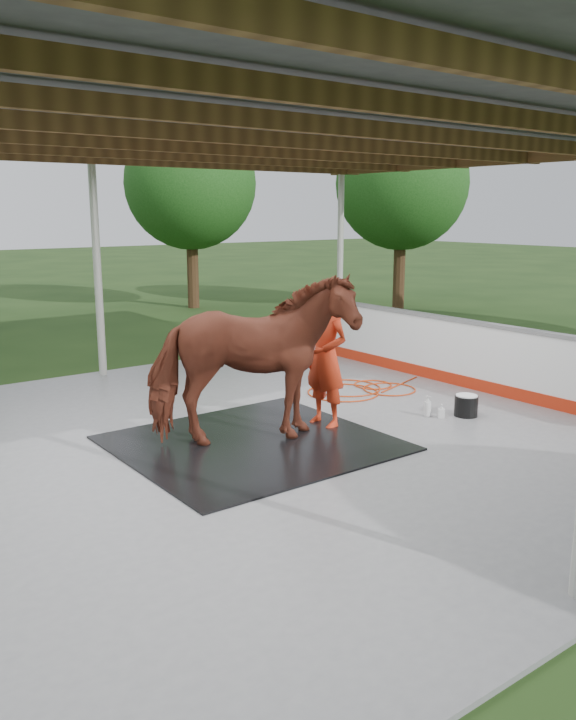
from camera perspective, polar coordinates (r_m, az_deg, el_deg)
ground at (r=9.24m, az=-3.50°, el=-6.85°), size 100.00×100.00×0.00m
concrete_slab at (r=9.23m, az=-3.50°, el=-6.70°), size 12.00×10.00×0.05m
pavilion_structure at (r=8.80m, az=-3.85°, el=18.40°), size 12.60×10.60×4.05m
dasher_board at (r=12.14m, az=14.88°, el=0.26°), size 0.16×8.00×1.15m
tree_belt at (r=9.70m, az=-5.32°, el=16.73°), size 28.00×28.00×5.80m
rubber_mat at (r=9.09m, az=-2.90°, el=-6.75°), size 3.23×3.03×0.02m
horse at (r=8.80m, az=-2.97°, el=0.00°), size 2.81×1.99×2.16m
handler at (r=9.61m, az=3.10°, el=0.23°), size 0.53×0.75×1.95m
wash_bucket at (r=10.56m, az=14.28°, el=-3.58°), size 0.34×0.34×0.31m
soap_bottle_a at (r=10.42m, az=11.27°, el=-3.70°), size 0.12×0.12×0.31m
soap_bottle_b at (r=10.39m, az=12.35°, el=-4.07°), size 0.13×0.13×0.21m
hose_coil at (r=11.79m, az=5.62°, el=-2.38°), size 2.38×1.53×0.02m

